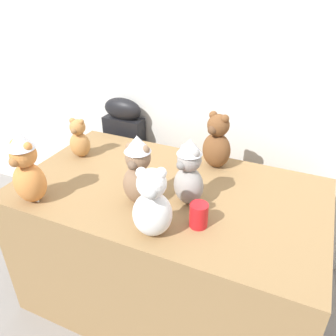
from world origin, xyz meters
The scene contains 12 objects.
ground_plane centered at (0.00, 0.00, 0.00)m, with size 10.00×10.00×0.00m, color gray.
wall_back centered at (0.00, 0.94, 1.30)m, with size 7.00×0.08×2.60m, color silver.
display_table centered at (0.00, 0.25, 0.40)m, with size 1.54×0.89×0.79m, color olive.
instrument_case centered at (-0.59, 0.82, 0.51)m, with size 0.28×0.13×1.01m.
teddy_bear_ginger centered at (-0.55, -0.10, 0.97)m, with size 0.17×0.15×0.35m.
teddy_bear_ash centered at (0.13, 0.19, 0.95)m, with size 0.19×0.18×0.33m.
teddy_bear_mocha centered at (-0.07, 0.09, 0.96)m, with size 0.16×0.14×0.34m.
teddy_bear_caramel centered at (-0.61, 0.36, 0.90)m, with size 0.13×0.12×0.24m.
teddy_bear_snow centered at (0.08, -0.08, 0.94)m, with size 0.20×0.19×0.32m.
teddy_bear_chestnut centered at (0.15, 0.57, 0.94)m, with size 0.20×0.18×0.31m.
party_cup_red centered at (0.23, 0.04, 0.85)m, with size 0.08×0.08×0.11m, color red.
name_card_front_left centered at (-0.55, -0.10, 0.82)m, with size 0.07×0.01×0.05m, color white.
Camera 1 is at (0.58, -1.04, 1.74)m, focal length 36.20 mm.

